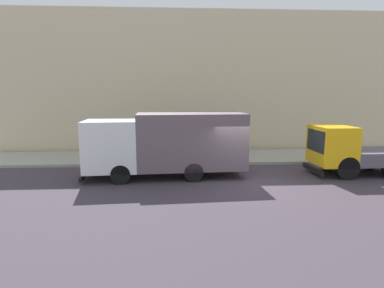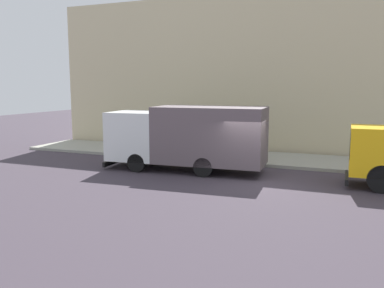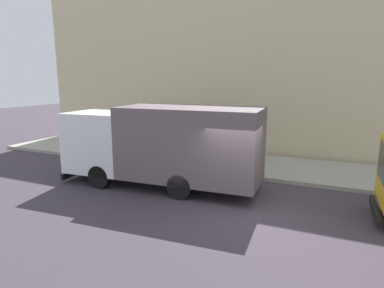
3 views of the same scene
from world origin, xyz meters
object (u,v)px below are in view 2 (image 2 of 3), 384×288
at_px(large_utility_truck, 187,136).
at_px(pedestrian_standing, 189,137).
at_px(pedestrian_third, 159,135).
at_px(street_sign_post, 200,128).
at_px(pedestrian_walking, 226,141).

height_order(large_utility_truck, pedestrian_standing, large_utility_truck).
distance_m(large_utility_truck, pedestrian_standing, 4.03).
relative_size(pedestrian_third, street_sign_post, 0.61).
height_order(pedestrian_walking, pedestrian_third, pedestrian_walking).
bearing_deg(pedestrian_walking, large_utility_truck, -104.48).
bearing_deg(pedestrian_standing, street_sign_post, -142.62).
height_order(pedestrian_standing, pedestrian_third, pedestrian_standing).
bearing_deg(large_utility_truck, pedestrian_walking, -18.09).
relative_size(pedestrian_walking, pedestrian_third, 1.00).
bearing_deg(street_sign_post, large_utility_truck, -172.70).
height_order(large_utility_truck, pedestrian_third, large_utility_truck).
distance_m(pedestrian_standing, street_sign_post, 1.78).
xyz_separation_m(large_utility_truck, pedestrian_standing, (3.72, 1.45, -0.58)).
bearing_deg(pedestrian_standing, pedestrian_walking, -104.48).
bearing_deg(pedestrian_walking, street_sign_post, -144.73).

